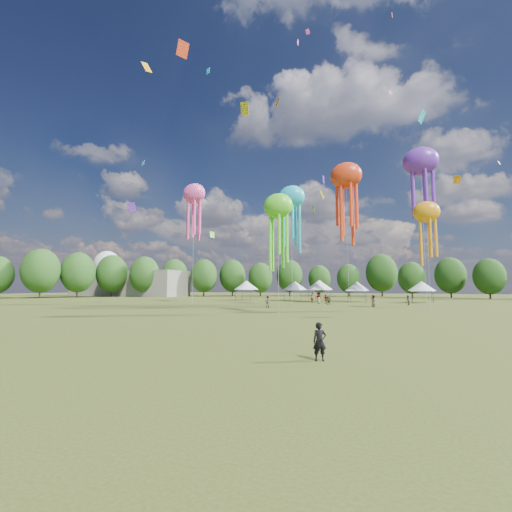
% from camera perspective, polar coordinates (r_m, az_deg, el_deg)
% --- Properties ---
extents(ground, '(300.00, 300.00, 0.00)m').
position_cam_1_polar(ground, '(18.85, -10.15, -14.24)').
color(ground, '#384416').
rests_on(ground, ground).
extents(observer_main, '(0.67, 0.59, 1.55)m').
position_cam_1_polar(observer_main, '(14.64, 10.56, -13.83)').
color(observer_main, black).
rests_on(observer_main, ground).
extents(spectator_near, '(0.83, 0.66, 1.65)m').
position_cam_1_polar(spectator_near, '(49.23, 1.91, -7.68)').
color(spectator_near, gray).
rests_on(spectator_near, ground).
extents(spectators_far, '(17.39, 12.01, 1.91)m').
position_cam_1_polar(spectators_far, '(62.13, 13.37, -6.99)').
color(spectators_far, gray).
rests_on(spectators_far, ground).
extents(festival_tents, '(40.70, 9.37, 4.40)m').
position_cam_1_polar(festival_tents, '(72.72, 10.45, -4.86)').
color(festival_tents, '#47474C').
rests_on(festival_tents, ground).
extents(show_kites, '(43.91, 29.57, 26.54)m').
position_cam_1_polar(show_kites, '(59.41, 13.35, 9.88)').
color(show_kites, '#19BFDB').
rests_on(show_kites, ground).
extents(small_kites, '(73.58, 56.60, 44.91)m').
position_cam_1_polar(small_kites, '(65.96, 11.96, 19.74)').
color(small_kites, '#19BFDB').
rests_on(small_kites, ground).
extents(treeline, '(201.57, 95.24, 13.43)m').
position_cam_1_polar(treeline, '(79.49, 12.62, -2.47)').
color(treeline, '#38281C').
rests_on(treeline, ground).
extents(hangar, '(40.00, 12.00, 8.00)m').
position_cam_1_polar(hangar, '(120.08, -20.45, -4.35)').
color(hangar, gray).
rests_on(hangar, ground).
extents(radome, '(9.00, 9.00, 16.00)m').
position_cam_1_polar(radome, '(135.78, -23.58, -1.77)').
color(radome, white).
rests_on(radome, ground).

